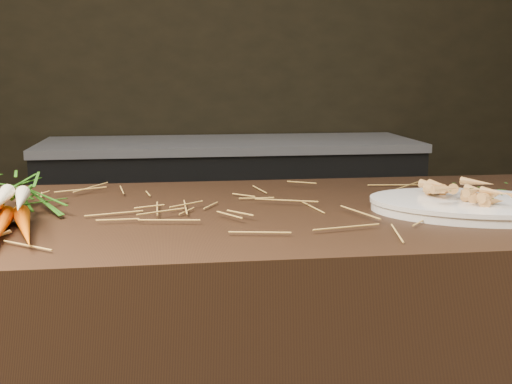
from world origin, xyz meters
TOP-DOWN VIEW (x-y plane):
  - back_counter at (0.30, 2.18)m, footprint 1.82×0.62m
  - straw_bedding at (0.00, 0.30)m, footprint 1.40×0.60m
  - root_veg_bunch at (-0.30, 0.26)m, footprint 0.21×0.46m
  - serving_platter at (0.59, 0.22)m, footprint 0.45×0.38m
  - roasted_veg_heap at (0.59, 0.22)m, footprint 0.23×0.19m

SIDE VIEW (x-z plane):
  - back_counter at x=0.30m, z-range 0.00..0.84m
  - straw_bedding at x=0.00m, z-range 0.90..0.92m
  - serving_platter at x=0.59m, z-range 0.90..0.92m
  - root_veg_bunch at x=-0.30m, z-range 0.90..0.98m
  - roasted_veg_heap at x=0.59m, z-range 0.92..0.96m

